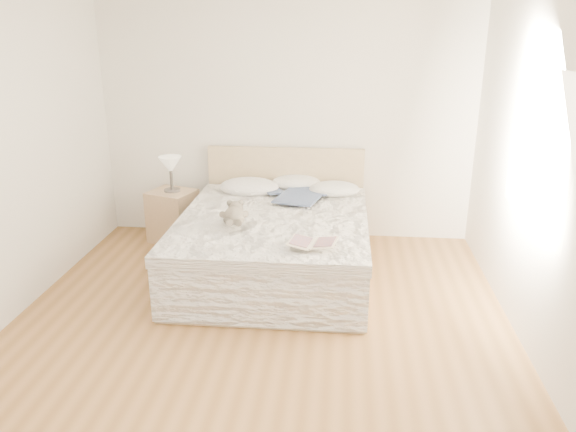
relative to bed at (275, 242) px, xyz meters
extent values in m
cube|color=brown|center=(0.00, -1.19, -0.31)|extent=(4.00, 4.50, 0.00)
cube|color=silver|center=(0.00, 1.06, 1.04)|extent=(4.00, 0.02, 2.70)
cube|color=silver|center=(0.00, -3.44, 1.04)|extent=(4.00, 0.02, 2.70)
cube|color=silver|center=(2.00, -1.19, 1.04)|extent=(0.02, 4.50, 2.70)
cube|color=white|center=(1.99, -0.89, 1.14)|extent=(0.02, 1.30, 1.10)
cube|color=tan|center=(0.00, -0.04, -0.21)|extent=(1.68, 2.08, 0.20)
cube|color=white|center=(0.00, -0.04, 0.04)|extent=(1.60, 2.00, 0.30)
cube|color=white|center=(0.00, -0.09, 0.23)|extent=(1.72, 2.05, 0.10)
cube|color=tan|center=(0.00, 1.00, 0.19)|extent=(1.70, 0.06, 1.00)
cube|color=tan|center=(-1.21, 0.71, -0.03)|extent=(0.55, 0.52, 0.56)
cylinder|color=#4C4641|center=(-1.20, 0.72, 0.26)|extent=(0.17, 0.17, 0.02)
cylinder|color=#3A3531|center=(-1.20, 0.72, 0.39)|extent=(0.03, 0.03, 0.24)
cone|color=white|center=(-1.20, 0.72, 0.55)|extent=(0.29, 0.29, 0.17)
ellipsoid|color=white|center=(-0.35, 0.69, 0.33)|extent=(0.63, 0.45, 0.19)
ellipsoid|color=white|center=(0.12, 0.90, 0.33)|extent=(0.56, 0.41, 0.16)
ellipsoid|color=white|center=(0.54, 0.69, 0.33)|extent=(0.55, 0.41, 0.16)
cube|color=white|center=(-0.37, 0.60, 0.32)|extent=(0.41, 0.37, 0.03)
cube|color=beige|center=(0.41, -0.80, 0.32)|extent=(0.42, 0.32, 0.03)
camera|label=1|loc=(0.62, -4.92, 1.99)|focal=35.00mm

